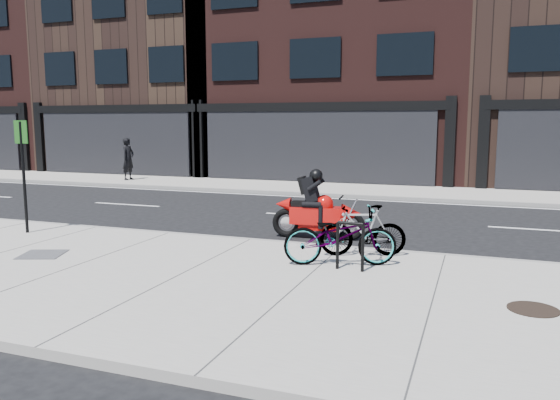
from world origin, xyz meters
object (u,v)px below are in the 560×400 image
at_px(pedestrian, 128,159).
at_px(sign_post, 23,166).
at_px(bike_rack, 350,242).
at_px(manhole_cover, 533,309).
at_px(utility_grate, 42,254).
at_px(motorcycle, 322,211).
at_px(bicycle_front, 340,236).
at_px(bicycle_rear, 363,231).

bearing_deg(pedestrian, sign_post, -153.56).
bearing_deg(pedestrian, bike_rack, -130.02).
xyz_separation_m(pedestrian, sign_post, (4.79, -10.52, 0.59)).
distance_m(manhole_cover, utility_grate, 8.42).
bearing_deg(motorcycle, sign_post, -166.30).
bearing_deg(motorcycle, bike_rack, -71.48).
relative_size(bicycle_front, manhole_cover, 2.96).
height_order(bicycle_rear, utility_grate, bicycle_rear).
bearing_deg(bicycle_front, pedestrian, 28.87).
bearing_deg(bicycle_front, bike_rack, -158.28).
bearing_deg(bicycle_front, utility_grate, 83.36).
relative_size(bike_rack, pedestrian, 0.46).
distance_m(bicycle_front, pedestrian, 16.27).
xyz_separation_m(motorcycle, manhole_cover, (4.04, -3.94, -0.51)).
relative_size(motorcycle, manhole_cover, 3.22).
bearing_deg(bicycle_front, bicycle_rear, -36.54).
xyz_separation_m(bike_rack, motorcycle, (-1.30, 2.85, 0.03)).
relative_size(motorcycle, utility_grate, 2.83).
relative_size(bicycle_front, bicycle_rear, 1.22).
height_order(manhole_cover, sign_post, sign_post).
bearing_deg(manhole_cover, utility_grate, 178.99).
bearing_deg(bicycle_rear, utility_grate, -89.87).
height_order(motorcycle, sign_post, sign_post).
height_order(bike_rack, manhole_cover, bike_rack).
xyz_separation_m(bicycle_front, pedestrian, (-12.12, 10.84, 0.40)).
xyz_separation_m(pedestrian, manhole_cover, (15.10, -12.21, -0.90)).
distance_m(pedestrian, sign_post, 11.58).
bearing_deg(manhole_cover, bicycle_rear, 141.87).
height_order(bike_rack, bicycle_rear, bicycle_rear).
bearing_deg(pedestrian, bicycle_rear, -127.19).
bearing_deg(bike_rack, manhole_cover, -21.69).
distance_m(pedestrian, manhole_cover, 19.45).
bearing_deg(bicycle_front, manhole_cover, -133.97).
bearing_deg(pedestrian, manhole_cover, -127.01).
xyz_separation_m(bike_rack, bicycle_front, (-0.24, 0.28, 0.03)).
relative_size(bicycle_rear, motorcycle, 0.75).
height_order(bike_rack, pedestrian, pedestrian).
xyz_separation_m(bike_rack, pedestrian, (-12.36, 11.12, 0.42)).
bearing_deg(sign_post, bicycle_front, -6.38).
xyz_separation_m(manhole_cover, sign_post, (-10.31, 1.69, 1.50)).
height_order(bicycle_front, bicycle_rear, bicycle_front).
height_order(utility_grate, sign_post, sign_post).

